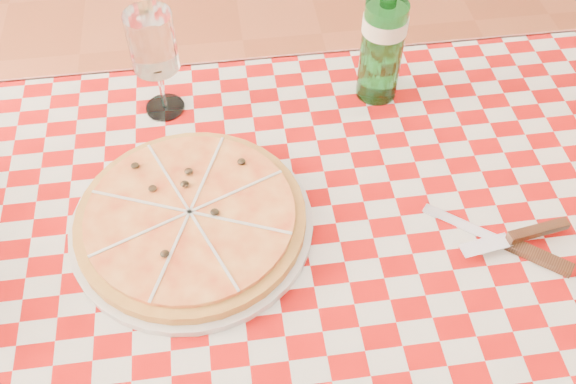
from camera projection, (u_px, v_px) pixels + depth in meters
name	position (u px, v px, depth m)	size (l,w,h in m)	color
dining_table	(305.00, 280.00, 1.05)	(1.20, 0.80, 0.75)	brown
tablecloth	(306.00, 247.00, 0.98)	(1.30, 0.90, 0.01)	#9A0A09
pizza_plate	(191.00, 218.00, 0.98)	(0.37, 0.37, 0.05)	#C98943
water_bottle	(384.00, 31.00, 1.08)	(0.08, 0.08, 0.28)	#1A6B27
wine_glass	(157.00, 65.00, 1.08)	(0.08, 0.08, 0.20)	white
cutlery	(508.00, 240.00, 0.96)	(0.25, 0.21, 0.03)	silver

